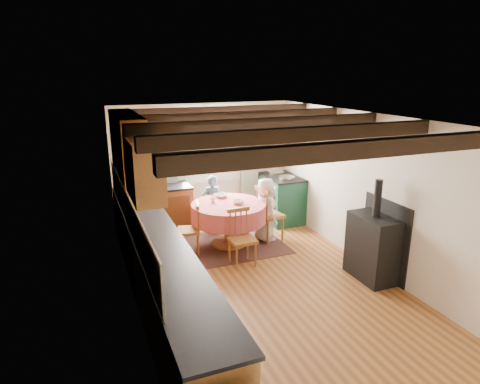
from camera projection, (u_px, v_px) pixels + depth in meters
name	position (u px, v px, depth m)	size (l,w,h in m)	color
floor	(260.00, 280.00, 6.15)	(3.60, 5.50, 0.00)	#AA6632
ceiling	(262.00, 117.00, 5.48)	(3.60, 5.50, 0.00)	white
wall_back	(204.00, 164.00, 8.27)	(3.60, 0.00, 2.40)	silver
wall_front	(401.00, 300.00, 3.36)	(3.60, 0.00, 2.40)	silver
wall_left	(130.00, 220.00, 5.18)	(0.00, 5.50, 2.40)	silver
wall_right	(366.00, 190.00, 6.45)	(0.00, 5.50, 2.40)	silver
beam_a	(355.00, 150.00, 3.72)	(3.60, 0.16, 0.16)	black
beam_b	(299.00, 134.00, 4.61)	(3.60, 0.16, 0.16)	black
beam_c	(262.00, 124.00, 5.51)	(3.60, 0.16, 0.16)	black
beam_d	(235.00, 117.00, 6.40)	(3.60, 0.16, 0.16)	black
beam_e	(215.00, 111.00, 7.29)	(3.60, 0.16, 0.16)	black
splash_left	(129.00, 212.00, 5.46)	(0.02, 4.50, 0.55)	beige
splash_back	(154.00, 169.00, 7.90)	(1.40, 0.02, 0.55)	beige
base_cabinet_left	(157.00, 271.00, 5.50)	(0.60, 5.30, 0.88)	olive
base_cabinet_back	(157.00, 211.00, 7.85)	(1.30, 0.60, 0.88)	olive
worktop_left	(157.00, 238.00, 5.38)	(0.64, 5.30, 0.04)	black
worktop_back	(155.00, 188.00, 7.70)	(1.30, 0.64, 0.04)	black
wall_cabinet_glass	(127.00, 144.00, 6.10)	(0.34, 1.80, 0.90)	olive
wall_cabinet_solid	(144.00, 169.00, 4.78)	(0.34, 0.90, 0.70)	olive
window_frame	(209.00, 144.00, 8.18)	(1.34, 0.03, 1.54)	white
window_pane	(209.00, 144.00, 8.19)	(1.20, 0.01, 1.40)	white
curtain_left	(168.00, 173.00, 7.94)	(0.35, 0.10, 2.10)	#9CA095
curtain_right	(250.00, 166.00, 8.55)	(0.35, 0.10, 2.10)	#9CA095
curtain_rod	(209.00, 114.00, 7.94)	(0.03, 0.03, 2.00)	black
wall_picture	(294.00, 137.00, 8.36)	(0.04, 0.50, 0.60)	gold
wall_plate	(253.00, 137.00, 8.48)	(0.30, 0.30, 0.02)	silver
rug	(229.00, 245.00, 7.38)	(1.91, 1.48, 0.01)	#4F2E28
dining_table	(229.00, 225.00, 7.27)	(1.30, 1.30, 0.78)	#BC4E48
chair_near	(242.00, 238.00, 6.52)	(0.40, 0.41, 0.92)	#9D6534
chair_left	(189.00, 228.00, 6.95)	(0.38, 0.40, 0.90)	#9D6534
chair_right	(270.00, 213.00, 7.52)	(0.44, 0.46, 1.02)	#9D6534
aga_range	(281.00, 198.00, 8.53)	(0.67, 1.04, 0.96)	#134331
cast_iron_stove	(374.00, 230.00, 6.03)	(0.46, 0.76, 1.52)	black
child_far	(212.00, 204.00, 7.88)	(0.41, 0.27, 1.12)	#42636E
child_right	(265.00, 210.00, 7.47)	(0.57, 0.37, 1.16)	silver
bowl_a	(221.00, 196.00, 7.53)	(0.24, 0.24, 0.06)	silver
bowl_b	(238.00, 202.00, 7.15)	(0.20, 0.20, 0.06)	silver
cup	(213.00, 200.00, 7.22)	(0.09, 0.09, 0.09)	silver
canister_tall	(146.00, 180.00, 7.64)	(0.16, 0.16, 0.27)	#262628
canister_wide	(152.00, 181.00, 7.75)	(0.17, 0.17, 0.18)	#262628
canister_slim	(163.00, 180.00, 7.65)	(0.10, 0.10, 0.27)	#262628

